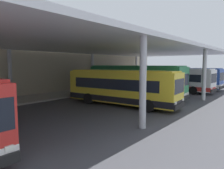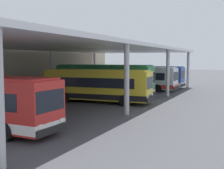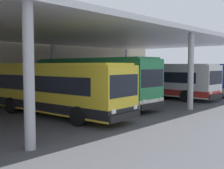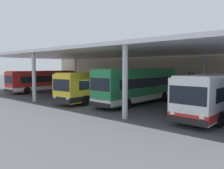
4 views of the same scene
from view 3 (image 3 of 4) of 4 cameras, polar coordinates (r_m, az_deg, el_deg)
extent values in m
plane|color=#47474C|center=(16.41, -2.21, -6.73)|extent=(200.00, 200.00, 0.00)
cube|color=#A39E93|center=(25.97, -20.93, -2.81)|extent=(42.00, 4.50, 0.18)
cube|color=silver|center=(20.52, -13.39, 10.46)|extent=(40.00, 17.00, 0.30)
cylinder|color=#B2B2B7|center=(10.33, -16.74, 1.43)|extent=(0.40, 0.40, 5.25)
cylinder|color=#B2B2B7|center=(19.70, 15.89, 2.60)|extent=(0.40, 0.40, 5.25)
cylinder|color=#B2B2B7|center=(30.47, -12.09, 3.12)|extent=(0.40, 0.40, 5.25)
cylinder|color=#B2B2B7|center=(38.92, 2.94, 3.38)|extent=(0.40, 0.40, 5.25)
cube|color=yellow|center=(17.12, -11.59, -0.62)|extent=(3.20, 10.55, 2.70)
cube|color=black|center=(17.23, -11.55, -3.93)|extent=(3.22, 10.57, 0.50)
cube|color=black|center=(17.22, -11.93, 0.40)|extent=(3.11, 8.68, 0.90)
cube|color=black|center=(13.54, 2.43, -0.26)|extent=(2.30, 0.28, 1.10)
cube|color=black|center=(13.68, 2.72, -6.56)|extent=(2.46, 0.33, 0.36)
cube|color=yellow|center=(17.07, -11.66, 4.11)|extent=(2.97, 10.12, 0.12)
cube|color=yellow|center=(13.52, 2.34, 3.21)|extent=(1.75, 0.24, 0.28)
cube|color=white|center=(12.92, 0.32, -5.60)|extent=(0.28, 0.10, 0.20)
cube|color=white|center=(14.36, 4.81, -4.65)|extent=(0.28, 0.10, 0.20)
cylinder|color=black|center=(14.08, -6.96, -6.48)|extent=(0.35, 1.02, 1.00)
cylinder|color=black|center=(15.86, -0.58, -5.27)|extent=(0.35, 1.02, 1.00)
cylinder|color=black|center=(18.87, -20.00, -4.02)|extent=(0.35, 1.02, 1.00)
cylinder|color=black|center=(20.23, -14.05, -3.37)|extent=(0.35, 1.02, 1.00)
cube|color=#28844C|center=(21.03, -4.19, 0.85)|extent=(2.72, 11.25, 3.10)
cube|color=white|center=(21.13, -4.17, -2.40)|extent=(2.74, 11.27, 0.50)
cube|color=black|center=(21.13, -4.47, 1.68)|extent=(2.72, 9.23, 0.90)
cube|color=black|center=(17.30, 8.20, 1.30)|extent=(2.30, 0.17, 1.10)
cube|color=black|center=(17.41, 8.39, -4.31)|extent=(2.45, 0.21, 0.36)
cube|color=#2A8B50|center=(21.00, -4.21, 5.24)|extent=(2.51, 10.80, 0.12)
cube|color=yellow|center=(17.30, 8.16, 4.68)|extent=(1.75, 0.15, 0.28)
cube|color=white|center=(16.65, 6.57, -3.46)|extent=(0.28, 0.09, 0.20)
cube|color=white|center=(18.10, 10.03, -2.89)|extent=(0.28, 0.09, 0.20)
cylinder|color=black|center=(17.84, 0.39, -4.23)|extent=(0.30, 1.01, 1.00)
cylinder|color=black|center=(19.67, 5.31, -3.47)|extent=(0.30, 1.01, 1.00)
cylinder|color=black|center=(22.81, -11.67, -2.50)|extent=(0.30, 1.01, 1.00)
cylinder|color=black|center=(24.27, -6.89, -2.06)|extent=(0.30, 1.01, 1.00)
cube|color=white|center=(26.44, 10.25, 1.01)|extent=(2.89, 10.49, 2.70)
cube|color=red|center=(26.51, 10.22, -1.15)|extent=(2.91, 10.51, 0.50)
cube|color=black|center=(26.51, 9.99, 1.67)|extent=(2.86, 8.62, 0.90)
cube|color=black|center=(23.89, 20.49, 1.35)|extent=(2.30, 0.21, 1.10)
cube|color=black|center=(23.96, 20.59, -2.25)|extent=(2.45, 0.25, 0.36)
cube|color=white|center=(26.41, 10.29, 4.07)|extent=(2.67, 10.06, 0.12)
cube|color=yellow|center=(23.88, 20.47, 3.31)|extent=(1.75, 0.19, 0.28)
cube|color=white|center=(23.12, 19.68, -1.57)|extent=(0.28, 0.09, 0.20)
cube|color=white|center=(24.75, 21.45, -1.26)|extent=(0.28, 0.09, 0.20)
cylinder|color=black|center=(23.79, 14.94, -2.29)|extent=(0.32, 1.01, 1.00)
cylinder|color=black|center=(25.93, 17.64, -1.83)|extent=(0.32, 1.01, 1.00)
cylinder|color=black|center=(27.31, 3.81, -1.36)|extent=(0.32, 1.01, 1.00)
cylinder|color=black|center=(29.20, 6.97, -1.03)|extent=(0.32, 1.01, 1.00)
cube|color=#284CA8|center=(30.28, 14.77, 1.32)|extent=(2.84, 10.48, 2.70)
cube|color=silver|center=(30.35, 14.74, -0.57)|extent=(2.86, 10.50, 0.50)
cube|color=black|center=(30.35, 14.54, 1.89)|extent=(2.82, 8.61, 0.90)
cube|color=#2A50B0|center=(30.25, 14.82, 3.99)|extent=(2.63, 10.05, 0.12)
cylinder|color=black|center=(27.79, 19.24, -1.49)|extent=(0.31, 1.01, 1.00)
cylinder|color=black|center=(30.02, 21.25, -1.14)|extent=(0.31, 1.01, 1.00)
cylinder|color=black|center=(30.88, 8.99, -0.78)|extent=(0.31, 1.01, 1.00)
cylinder|color=black|center=(32.89, 11.48, -0.52)|extent=(0.31, 1.01, 1.00)
cube|color=#4C515B|center=(31.97, -3.83, -0.34)|extent=(1.80, 0.44, 0.08)
cube|color=#4C515B|center=(32.10, -4.08, 0.12)|extent=(1.80, 0.06, 0.44)
cube|color=#2D2D33|center=(31.51, -4.75, -0.82)|extent=(0.10, 0.36, 0.45)
cube|color=#2D2D33|center=(32.47, -2.93, -0.67)|extent=(0.10, 0.36, 0.45)
cylinder|color=#33383D|center=(34.06, 0.51, -0.07)|extent=(0.48, 0.48, 0.90)
cylinder|color=black|center=(34.03, 0.51, 0.76)|extent=(0.52, 0.52, 0.08)
cylinder|color=#B2B2B7|center=(28.13, -9.95, 1.36)|extent=(0.12, 0.12, 3.20)
cube|color=#B22323|center=(28.10, -9.94, 2.14)|extent=(0.70, 0.04, 1.80)
camera|label=1|loc=(5.79, -107.55, 4.71)|focal=33.29mm
camera|label=2|loc=(14.91, -134.54, 1.24)|focal=46.85mm
camera|label=4|loc=(27.50, 50.48, 3.88)|focal=35.75mm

